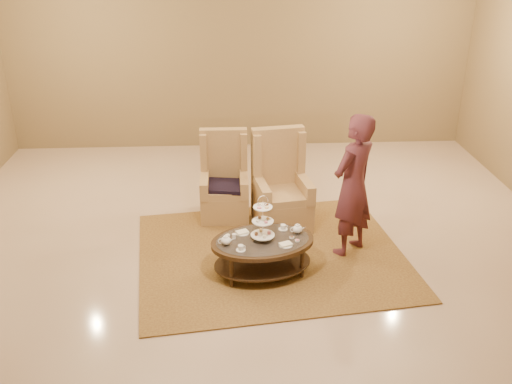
{
  "coord_description": "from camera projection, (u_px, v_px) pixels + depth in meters",
  "views": [
    {
      "loc": [
        -0.27,
        -5.85,
        3.55
      ],
      "look_at": [
        0.06,
        0.2,
        0.78
      ],
      "focal_mm": 40.0,
      "sensor_mm": 36.0,
      "label": 1
    }
  ],
  "objects": [
    {
      "name": "person",
      "position": [
        353.0,
        186.0,
        6.6
      ],
      "size": [
        0.75,
        0.73,
        1.74
      ],
      "rotation": [
        0.0,
        0.0,
        3.88
      ],
      "color": "#54242B",
      "rests_on": "ground"
    },
    {
      "name": "armchair_left",
      "position": [
        224.0,
        188.0,
        7.71
      ],
      "size": [
        0.64,
        0.66,
        1.17
      ],
      "rotation": [
        0.0,
        0.0,
        -0.01
      ],
      "color": "tan",
      "rests_on": "ground"
    },
    {
      "name": "ceiling",
      "position": [
        252.0,
        258.0,
        6.8
      ],
      "size": [
        8.0,
        8.0,
        0.02
      ],
      "primitive_type": "cube",
      "color": "silver",
      "rests_on": "ground"
    },
    {
      "name": "tea_table",
      "position": [
        263.0,
        246.0,
        6.37
      ],
      "size": [
        1.29,
        1.0,
        0.97
      ],
      "rotation": [
        0.0,
        0.0,
        0.19
      ],
      "color": "black",
      "rests_on": "ground"
    },
    {
      "name": "wall_back",
      "position": [
        240.0,
        48.0,
        9.71
      ],
      "size": [
        8.0,
        0.04,
        3.5
      ],
      "primitive_type": "cube",
      "color": "olive",
      "rests_on": "ground"
    },
    {
      "name": "armchair_right",
      "position": [
        281.0,
        193.0,
        7.47
      ],
      "size": [
        0.79,
        0.81,
        1.27
      ],
      "rotation": [
        0.0,
        0.0,
        0.16
      ],
      "color": "tan",
      "rests_on": "ground"
    },
    {
      "name": "ground",
      "position": [
        252.0,
        258.0,
        6.8
      ],
      "size": [
        8.0,
        8.0,
        0.0
      ],
      "primitive_type": "plane",
      "color": "#C8AC94",
      "rests_on": "ground"
    },
    {
      "name": "rug",
      "position": [
        271.0,
        254.0,
        6.87
      ],
      "size": [
        3.42,
        2.97,
        0.02
      ],
      "rotation": [
        0.0,
        0.0,
        0.12
      ],
      "color": "olive",
      "rests_on": "ground"
    }
  ]
}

